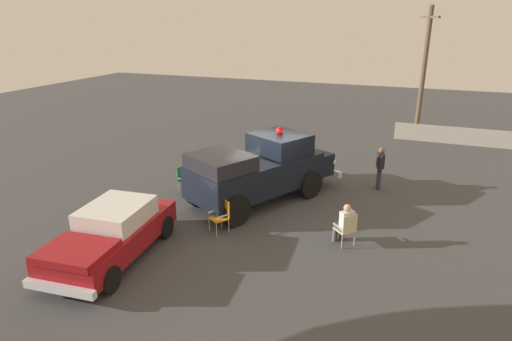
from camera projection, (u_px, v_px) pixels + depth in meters
The scene contains 10 objects.
ground_plane at pixel (270, 198), 16.05m from camera, with size 60.00×60.00×0.00m, color #424244.
vintage_fire_truck at pixel (261, 169), 15.50m from camera, with size 4.69×6.28×2.59m.
classic_hot_rod at pixel (111, 234), 11.82m from camera, with size 2.26×4.51×1.46m.
lawn_chair_near_truck at pixel (347, 227), 12.52m from camera, with size 0.69×0.69×1.02m.
lawn_chair_by_car at pixel (222, 213), 13.40m from camera, with size 0.68×0.68×1.02m.
lawn_chair_spare at pixel (184, 177), 16.41m from camera, with size 0.55×0.56×1.02m.
spectator_seated at pixel (345, 222), 12.59m from camera, with size 0.64×0.64×1.29m.
spectator_standing at pixel (380, 165), 16.60m from camera, with size 0.34×0.65×1.68m.
utility_pole at pixel (424, 71), 23.30m from camera, with size 0.98×1.52×6.93m.
background_fence at pixel (509, 140), 21.92m from camera, with size 11.12×0.12×0.90m.
Camera 1 is at (-4.83, 13.99, 6.31)m, focal length 30.44 mm.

